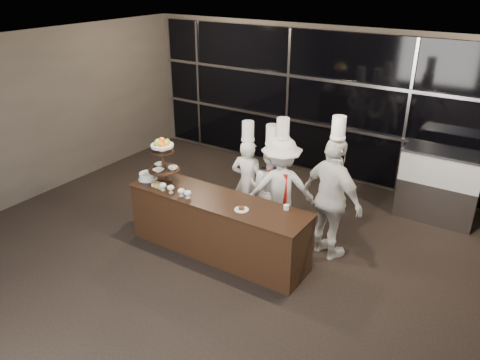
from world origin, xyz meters
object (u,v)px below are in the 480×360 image
Objects in this scene: layer_cake at (148,176)px; chef_b at (271,187)px; display_stand at (163,158)px; chef_d at (332,198)px; display_case at (440,182)px; buffet_counter at (218,226)px; chef_a at (248,181)px; chef_c at (281,188)px.

chef_b is (1.62, 1.06, -0.20)m from layer_cake.
display_stand is 2.48× the size of layer_cake.
chef_d is at bearing 18.46° from layer_cake.
display_stand is 0.41× the size of chef_b.
layer_cake is at bearing -142.31° from display_case.
layer_cake is 2.87m from chef_d.
chef_b is at bearing 37.55° from display_stand.
chef_d is at bearing 31.26° from buffet_counter.
layer_cake is 0.17× the size of chef_a.
chef_d is at bearing -7.91° from chef_b.
display_stand is at bearing -179.99° from buffet_counter.
chef_c is (0.62, -0.03, 0.06)m from chef_a.
layer_cake is at bearing -150.91° from chef_c.
chef_d is (-1.09, -2.03, 0.26)m from display_case.
chef_a reaches higher than buffet_counter.
display_case is (3.50, 2.89, -0.65)m from display_stand.
chef_a is (-2.61, -1.90, 0.10)m from display_case.
display_stand is at bearing -160.41° from chef_d.
buffet_counter is 1.10m from chef_b.
display_case is (2.50, 2.89, 0.22)m from buffet_counter.
layer_cake reaches higher than buffet_counter.
chef_d is (1.52, -0.14, 0.16)m from chef_a.
chef_b reaches higher than display_stand.
chef_c reaches higher than display_stand.
chef_c reaches higher than chef_a.
chef_b is (0.32, 1.01, 0.31)m from buffet_counter.
buffet_counter is 1.44× the size of chef_c.
chef_c is (1.52, 0.97, -0.50)m from display_stand.
chef_a is 1.54m from chef_d.
chef_a is (1.20, 1.05, -0.19)m from layer_cake.
layer_cake is 0.14× the size of chef_d.
chef_d reaches higher than display_stand.
display_case is 2.32m from chef_d.
buffet_counter is 1.58× the size of chef_a.
chef_a is 0.99× the size of chef_b.
display_stand is at bearing -147.53° from chef_c.
chef_d reaches higher than buffet_counter.
chef_a is (0.90, 1.00, -0.55)m from display_stand.
chef_c is (-1.98, -1.93, 0.16)m from display_case.
chef_a is at bearing 177.36° from chef_c.
chef_b reaches higher than chef_a.
chef_b is at bearing 2.22° from chef_a.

